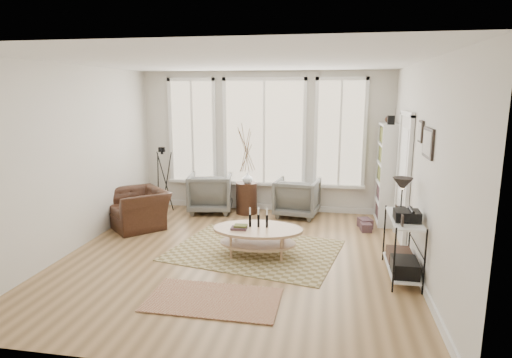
% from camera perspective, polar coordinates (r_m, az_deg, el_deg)
% --- Properties ---
extents(room, '(5.50, 5.54, 2.90)m').
position_cam_1_polar(room, '(6.32, -2.51, 1.92)').
color(room, '#A17C4F').
rests_on(room, ground).
extents(bay_window, '(4.14, 0.12, 2.24)m').
position_cam_1_polar(bay_window, '(8.92, 1.09, 5.94)').
color(bay_window, '#D1B882').
rests_on(bay_window, ground).
extents(door, '(0.09, 1.06, 2.22)m').
position_cam_1_polar(door, '(7.43, 19.08, 0.38)').
color(door, silver).
rests_on(door, ground).
extents(bookcase, '(0.31, 0.85, 2.06)m').
position_cam_1_polar(bookcase, '(8.49, 17.01, 0.69)').
color(bookcase, white).
rests_on(bookcase, ground).
extents(low_shelf, '(0.38, 1.08, 1.30)m').
position_cam_1_polar(low_shelf, '(6.17, 19.01, -7.73)').
color(low_shelf, white).
rests_on(low_shelf, ground).
extents(wall_art, '(0.04, 0.88, 0.44)m').
position_cam_1_polar(wall_art, '(5.94, 21.72, 4.88)').
color(wall_art, black).
rests_on(wall_art, ground).
extents(rug_main, '(2.85, 2.36, 0.01)m').
position_cam_1_polar(rug_main, '(6.90, -0.18, -9.49)').
color(rug_main, brown).
rests_on(rug_main, ground).
extents(rug_runner, '(1.61, 0.91, 0.01)m').
position_cam_1_polar(rug_runner, '(5.41, -5.71, -15.67)').
color(rug_runner, brown).
rests_on(rug_runner, ground).
extents(coffee_table, '(1.41, 0.93, 0.63)m').
position_cam_1_polar(coffee_table, '(6.62, 0.17, -7.34)').
color(coffee_table, tan).
rests_on(coffee_table, ground).
extents(armchair_left, '(1.01, 1.03, 0.82)m').
position_cam_1_polar(armchair_left, '(9.01, -6.07, -1.80)').
color(armchair_left, slate).
rests_on(armchair_left, ground).
extents(armchair_right, '(0.94, 0.96, 0.77)m').
position_cam_1_polar(armchair_right, '(8.69, 5.52, -2.45)').
color(armchair_right, slate).
rests_on(armchair_right, ground).
extents(side_table, '(0.43, 0.43, 1.82)m').
position_cam_1_polar(side_table, '(8.74, -1.30, 0.96)').
color(side_table, '#371E13').
rests_on(side_table, ground).
extents(vase, '(0.23, 0.23, 0.23)m').
position_cam_1_polar(vase, '(8.70, -1.14, 0.16)').
color(vase, silver).
rests_on(vase, side_table).
extents(accent_chair, '(1.42, 1.42, 0.70)m').
position_cam_1_polar(accent_chair, '(8.26, -15.45, -3.83)').
color(accent_chair, '#371E13').
rests_on(accent_chair, ground).
extents(tripod_camera, '(0.48, 0.48, 1.36)m').
position_cam_1_polar(tripod_camera, '(9.13, -12.26, -0.42)').
color(tripod_camera, black).
rests_on(tripod_camera, ground).
extents(book_stack_near, '(0.29, 0.33, 0.17)m').
position_cam_1_polar(book_stack_near, '(8.23, 14.34, -5.73)').
color(book_stack_near, brown).
rests_on(book_stack_near, ground).
extents(book_stack_far, '(0.21, 0.25, 0.15)m').
position_cam_1_polar(book_stack_far, '(8.04, 14.44, -6.25)').
color(book_stack_far, brown).
rests_on(book_stack_far, ground).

